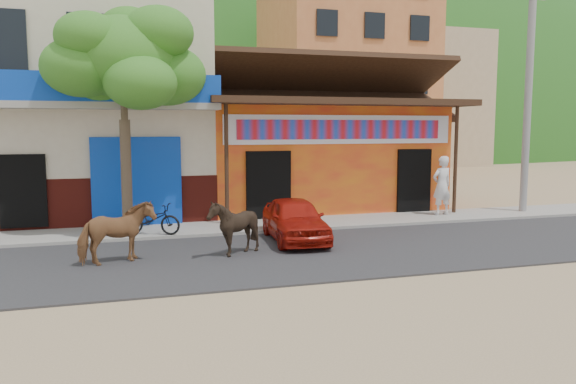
# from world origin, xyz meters

# --- Properties ---
(ground) EXTENTS (120.00, 120.00, 0.00)m
(ground) POSITION_xyz_m (0.00, 0.00, 0.00)
(ground) COLOR #9E825B
(ground) RESTS_ON ground
(road) EXTENTS (60.00, 5.00, 0.04)m
(road) POSITION_xyz_m (0.00, 2.50, 0.02)
(road) COLOR #28282B
(road) RESTS_ON ground
(sidewalk) EXTENTS (60.00, 2.00, 0.12)m
(sidewalk) POSITION_xyz_m (0.00, 6.00, 0.06)
(sidewalk) COLOR gray
(sidewalk) RESTS_ON ground
(dance_club) EXTENTS (8.00, 6.00, 3.60)m
(dance_club) POSITION_xyz_m (2.00, 10.00, 1.80)
(dance_club) COLOR orange
(dance_club) RESTS_ON ground
(cafe_building) EXTENTS (7.00, 6.00, 7.00)m
(cafe_building) POSITION_xyz_m (-5.50, 10.00, 3.50)
(cafe_building) COLOR beige
(cafe_building) RESTS_ON ground
(apartment_front) EXTENTS (9.00, 9.00, 12.00)m
(apartment_front) POSITION_xyz_m (9.00, 24.00, 6.00)
(apartment_front) COLOR #CC723F
(apartment_front) RESTS_ON ground
(apartment_rear) EXTENTS (8.00, 8.00, 10.00)m
(apartment_rear) POSITION_xyz_m (18.00, 30.00, 5.00)
(apartment_rear) COLOR tan
(apartment_rear) RESTS_ON ground
(hillside) EXTENTS (100.00, 40.00, 24.00)m
(hillside) POSITION_xyz_m (0.00, 70.00, 12.00)
(hillside) COLOR #194C14
(hillside) RESTS_ON ground
(tree) EXTENTS (3.00, 3.00, 6.00)m
(tree) POSITION_xyz_m (-4.60, 5.80, 3.12)
(tree) COLOR #2D721E
(tree) RESTS_ON sidewalk
(utility_pole) EXTENTS (0.24, 0.24, 8.00)m
(utility_pole) POSITION_xyz_m (8.20, 6.00, 4.12)
(utility_pole) COLOR gray
(utility_pole) RESTS_ON sidewalk
(cow_tan) EXTENTS (1.70, 1.19, 1.31)m
(cow_tan) POSITION_xyz_m (-4.88, 2.64, 0.70)
(cow_tan) COLOR #95633B
(cow_tan) RESTS_ON road
(cow_dark) EXTENTS (1.35, 1.25, 1.29)m
(cow_dark) POSITION_xyz_m (-2.35, 2.68, 0.69)
(cow_dark) COLOR black
(cow_dark) RESTS_ON road
(red_car) EXTENTS (1.55, 3.34, 1.11)m
(red_car) POSITION_xyz_m (-0.54, 3.84, 0.59)
(red_car) COLOR #A2160B
(red_car) RESTS_ON road
(scooter) EXTENTS (1.63, 1.18, 0.81)m
(scooter) POSITION_xyz_m (-4.00, 5.35, 0.53)
(scooter) COLOR black
(scooter) RESTS_ON sidewalk
(pedestrian) EXTENTS (0.75, 0.55, 1.89)m
(pedestrian) POSITION_xyz_m (5.12, 6.08, 1.07)
(pedestrian) COLOR white
(pedestrian) RESTS_ON sidewalk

